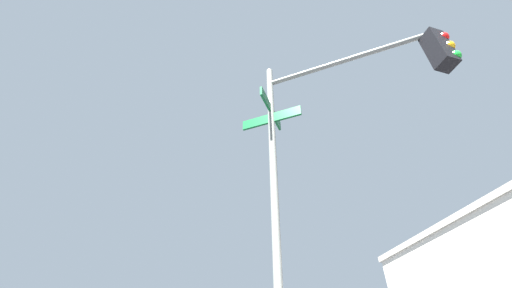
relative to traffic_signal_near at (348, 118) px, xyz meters
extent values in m
cylinder|color=slate|center=(-0.81, -1.00, -1.30)|extent=(0.12, 0.12, 6.16)
cylinder|color=slate|center=(0.10, 0.13, 1.37)|extent=(1.89, 2.31, 0.09)
cube|color=black|center=(1.01, 1.25, 0.92)|extent=(0.28, 0.28, 0.80)
sphere|color=red|center=(1.11, 1.37, 1.17)|extent=(0.18, 0.18, 0.18)
sphere|color=orange|center=(1.11, 1.37, 0.92)|extent=(0.18, 0.18, 0.18)
sphere|color=green|center=(1.11, 1.37, 0.67)|extent=(0.18, 0.18, 0.18)
cube|color=#0F5128|center=(-0.81, -1.00, 0.44)|extent=(0.72, 0.88, 0.20)
cube|color=#0F5128|center=(-0.81, -1.00, 0.66)|extent=(0.80, 0.66, 0.20)
camera|label=1|loc=(3.08, -2.45, -3.46)|focal=22.27mm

